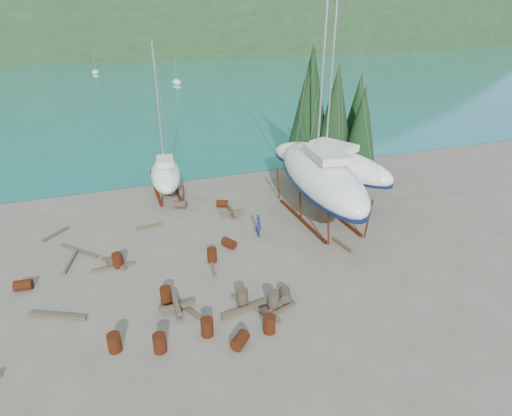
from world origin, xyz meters
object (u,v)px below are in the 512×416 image
object	(u,v)px
large_sailboat_near	(321,175)
small_sailboat_shore	(166,174)
large_sailboat_far	(329,163)
worker	(259,225)

from	to	relation	value
large_sailboat_near	small_sailboat_shore	xyz separation A→B (m)	(-9.68, 7.97, -1.39)
large_sailboat_near	large_sailboat_far	xyz separation A→B (m)	(2.55, 3.26, -0.42)
small_sailboat_shore	worker	xyz separation A→B (m)	(4.63, -9.06, -1.15)
large_sailboat_far	worker	size ratio (longest dim) A/B	11.06
large_sailboat_near	worker	size ratio (longest dim) A/B	12.87
large_sailboat_near	worker	world-z (taller)	large_sailboat_near
large_sailboat_far	small_sailboat_shore	size ratio (longest dim) A/B	1.51
large_sailboat_near	small_sailboat_shore	world-z (taller)	large_sailboat_near
worker	large_sailboat_near	bearing A→B (deg)	-75.76
small_sailboat_shore	worker	bearing A→B (deg)	-55.39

